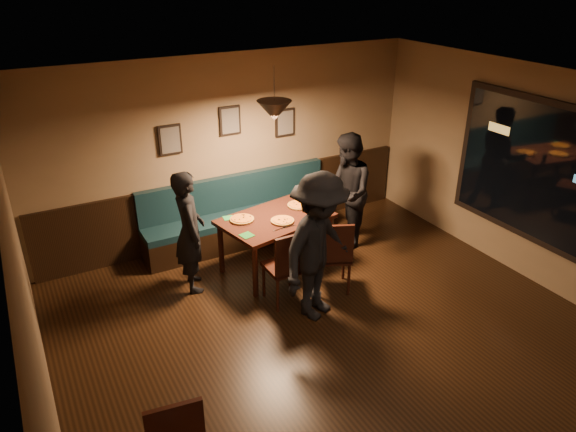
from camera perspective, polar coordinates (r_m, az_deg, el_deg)
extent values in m
plane|color=black|center=(5.99, 8.33, -15.59)|extent=(7.00, 7.00, 0.00)
plane|color=silver|center=(4.67, 10.53, 11.27)|extent=(7.00, 7.00, 0.00)
plane|color=#8C704F|center=(7.98, -6.17, 7.06)|extent=(6.00, 0.00, 6.00)
plane|color=#8C704F|center=(4.32, -25.23, -13.08)|extent=(0.00, 7.00, 7.00)
plane|color=#8C704F|center=(7.29, 28.39, 2.18)|extent=(0.00, 7.00, 7.00)
cube|color=black|center=(8.28, -5.80, 1.09)|extent=(5.88, 0.06, 1.00)
cube|color=black|center=(7.48, 25.31, 4.21)|extent=(0.06, 2.56, 1.86)
plane|color=black|center=(7.46, 25.17, 4.18)|extent=(0.00, 2.40, 2.40)
cube|color=black|center=(7.58, -12.51, 7.97)|extent=(0.32, 0.04, 0.42)
cube|color=black|center=(7.82, -6.24, 10.12)|extent=(0.32, 0.04, 0.42)
cube|color=black|center=(8.23, -0.34, 9.98)|extent=(0.32, 0.04, 0.42)
cone|color=black|center=(6.71, -1.47, 11.20)|extent=(0.44, 0.44, 0.25)
cube|color=black|center=(7.40, -1.31, -2.86)|extent=(1.62, 1.21, 0.78)
imported|color=black|center=(6.88, -10.48, -1.65)|extent=(0.49, 0.66, 1.64)
imported|color=black|center=(7.83, 6.29, 2.57)|extent=(0.95, 1.04, 1.74)
imported|color=black|center=(6.20, 3.31, -3.37)|extent=(1.37, 1.12, 1.84)
cylinder|color=#CA5B26|center=(7.15, -4.95, -0.34)|extent=(0.41, 0.41, 0.04)
cylinder|color=gold|center=(7.09, -0.60, -0.49)|extent=(0.34, 0.34, 0.04)
cylinder|color=orange|center=(7.53, 1.18, 1.18)|extent=(0.37, 0.37, 0.04)
cylinder|color=black|center=(7.22, 4.00, 0.47)|extent=(0.08, 0.08, 0.15)
cylinder|color=#A52105|center=(7.39, 2.56, 1.00)|extent=(0.03, 0.03, 0.12)
cube|color=#217E3A|center=(7.24, -6.38, -0.20)|extent=(0.16, 0.16, 0.01)
cube|color=#1C6B21|center=(6.76, -4.43, -2.08)|extent=(0.18, 0.18, 0.01)
cube|color=white|center=(6.92, -0.43, -1.30)|extent=(0.18, 0.03, 0.00)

